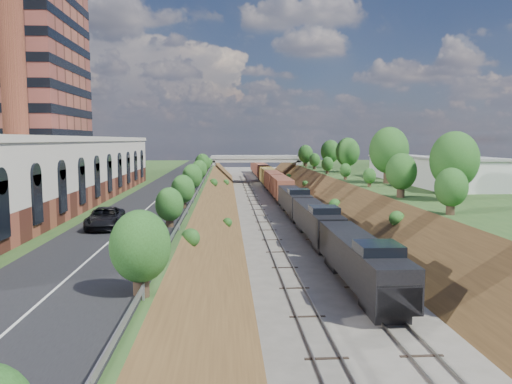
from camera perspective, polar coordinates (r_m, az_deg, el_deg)
name	(u,v)px	position (r m, az deg, el deg)	size (l,w,h in m)	color
platform_left	(53,203)	(77.81, -22.23, -1.22)	(44.00, 180.00, 5.00)	#2C4F20
platform_right	(495,200)	(84.26, 25.63, -0.84)	(44.00, 180.00, 5.00)	#2C4F20
embankment_left	(205,219)	(74.08, -5.80, -3.10)	(7.07, 180.00, 7.07)	brown
embankment_right	(352,218)	(76.39, 10.94, -2.90)	(7.07, 180.00, 7.07)	brown
rail_left_track	(262,218)	(74.19, 0.70, -2.99)	(1.58, 180.00, 0.18)	gray
rail_right_track	(297,218)	(74.74, 4.69, -2.94)	(1.58, 180.00, 0.18)	gray
road	(174,185)	(73.78, -9.34, 0.77)	(8.00, 180.00, 0.10)	black
guardrail	(202,182)	(73.23, -6.17, 1.17)	(0.10, 171.00, 0.70)	#99999E
commercial_building	(25,172)	(54.98, -24.89, 2.14)	(14.30, 62.30, 7.00)	brown
highrise_tower	(0,7)	(94.82, -27.19, 18.28)	(22.00, 22.00, 53.90)	brown
smokestack	(11,38)	(75.75, -26.17, 15.53)	(3.20, 3.20, 40.00)	brown
overpass	(255,165)	(135.49, -0.10, 3.14)	(24.50, 8.30, 7.40)	gray
white_building_near	(460,175)	(72.43, 22.28, 1.85)	(9.00, 12.00, 4.00)	silver
white_building_far	(400,167)	(92.54, 16.09, 2.74)	(8.00, 10.00, 3.60)	silver
tree_right_large	(454,161)	(58.69, 21.72, 3.34)	(5.25, 5.25, 7.61)	#473323
tree_left_crest	(168,210)	(33.63, -10.05, -2.02)	(2.45, 2.45, 3.55)	#473323
freight_train	(274,181)	(109.77, 2.06, 1.25)	(3.03, 154.47, 4.55)	black
suv	(105,218)	(38.94, -16.84, -2.84)	(2.53, 5.49, 1.53)	black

